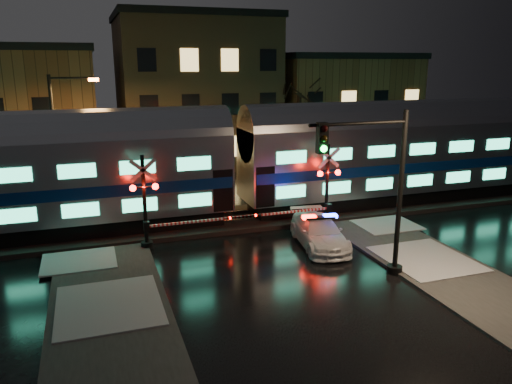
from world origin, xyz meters
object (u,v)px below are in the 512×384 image
Objects in this scene: traffic_light at (378,192)px; streetlight at (60,137)px; police_car at (319,232)px; crossing_signal_left at (153,211)px; crossing_signal_right at (321,195)px.

traffic_light is 0.86× the size of streetlight.
crossing_signal_left is (-7.22, 2.13, 1.12)m from police_car.
streetlight reaches higher than crossing_signal_right.
traffic_light is at bearing -95.73° from crossing_signal_right.
crossing_signal_left is at bearing -59.68° from streetlight.
crossing_signal_right is at bearing 70.79° from police_car.
police_car is at bearing -38.41° from streetlight.
police_car is 0.63× the size of streetlight.
crossing_signal_right is 1.00× the size of crossing_signal_left.
police_car is 0.79× the size of crossing_signal_left.
traffic_light is (-0.60, -5.97, 1.68)m from crossing_signal_right.
crossing_signal_left is 0.80× the size of streetlight.
crossing_signal_right reaches higher than police_car.
crossing_signal_right is 0.94× the size of traffic_light.
traffic_light is at bearing -37.73° from crossing_signal_left.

